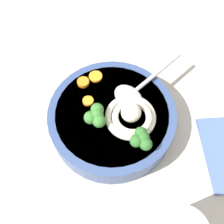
{
  "coord_description": "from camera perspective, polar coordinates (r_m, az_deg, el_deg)",
  "views": [
    {
      "loc": [
        25.77,
        -11.14,
        51.31
      ],
      "look_at": [
        3.71,
        -2.63,
        8.51
      ],
      "focal_mm": 42.29,
      "sensor_mm": 36.0,
      "label": 1
    }
  ],
  "objects": [
    {
      "name": "soup_bowl",
      "position": [
        0.51,
        0.0,
        -1.43
      ],
      "size": [
        24.11,
        24.11,
        5.47
      ],
      "color": "#334775",
      "rests_on": "table_slab"
    },
    {
      "name": "carrot_slice_beside_noodles",
      "position": [
        0.5,
        -5.16,
        2.32
      ],
      "size": [
        2.07,
        2.07,
        0.53
      ],
      "primitive_type": "cylinder",
      "color": "orange",
      "rests_on": "soup_bowl"
    },
    {
      "name": "carrot_slice_extra_b",
      "position": [
        0.53,
        -3.58,
        7.65
      ],
      "size": [
        2.65,
        2.65,
        0.51
      ],
      "primitive_type": "cylinder",
      "color": "orange",
      "rests_on": "soup_bowl"
    },
    {
      "name": "table_slab",
      "position": [
        0.57,
        1.12,
        0.48
      ],
      "size": [
        111.72,
        111.72,
        3.04
      ],
      "primitive_type": "cube",
      "color": "#BCB29E",
      "rests_on": "ground"
    },
    {
      "name": "broccoli_floret_front",
      "position": [
        0.46,
        -3.48,
        -0.85
      ],
      "size": [
        4.59,
        3.95,
        3.63
      ],
      "color": "#7A9E60",
      "rests_on": "soup_bowl"
    },
    {
      "name": "carrot_slice_near_spoon",
      "position": [
        0.52,
        -6.24,
        6.41
      ],
      "size": [
        2.35,
        2.35,
        0.77
      ],
      "primitive_type": "cylinder",
      "color": "orange",
      "rests_on": "soup_bowl"
    },
    {
      "name": "soup_spoon",
      "position": [
        0.5,
        4.67,
        4.27
      ],
      "size": [
        9.63,
        17.21,
        1.6
      ],
      "rotation": [
        0.0,
        0.0,
        1.96
      ],
      "color": "#B7B7BC",
      "rests_on": "soup_bowl"
    },
    {
      "name": "broccoli_floret_right",
      "position": [
        0.44,
        6.36,
        -5.85
      ],
      "size": [
        4.29,
        3.69,
        3.39
      ],
      "color": "#7A9E60",
      "rests_on": "soup_bowl"
    },
    {
      "name": "noodle_pile",
      "position": [
        0.47,
        4.32,
        -0.79
      ],
      "size": [
        10.22,
        10.02,
        4.11
      ],
      "color": "beige",
      "rests_on": "soup_bowl"
    }
  ]
}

